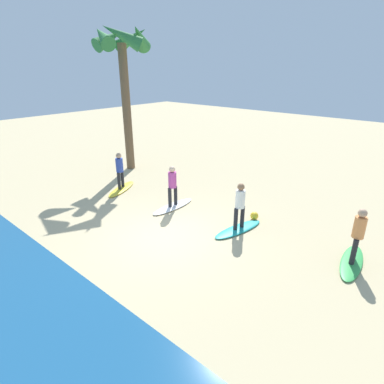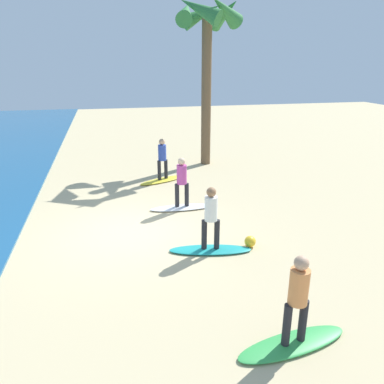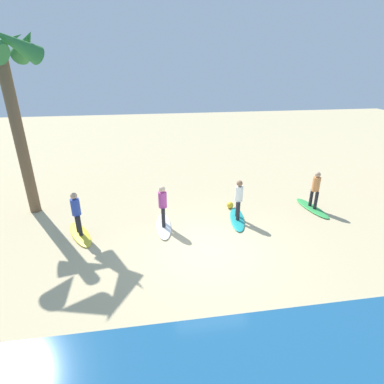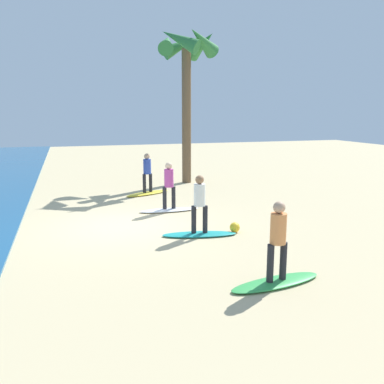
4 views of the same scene
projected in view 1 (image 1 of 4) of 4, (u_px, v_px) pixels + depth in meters
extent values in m
plane|color=#CCB789|center=(165.00, 236.00, 10.48)|extent=(60.00, 60.00, 0.00)
ellipsoid|color=green|center=(352.00, 262.00, 9.03)|extent=(0.86, 2.16, 0.09)
cylinder|color=#232328|center=(354.00, 252.00, 8.74)|extent=(0.14, 0.14, 0.78)
cylinder|color=#232328|center=(355.00, 247.00, 8.99)|extent=(0.14, 0.14, 0.78)
cylinder|color=#E58C4C|center=(359.00, 227.00, 8.60)|extent=(0.32, 0.32, 0.62)
sphere|color=tan|center=(363.00, 213.00, 8.44)|extent=(0.24, 0.24, 0.24)
ellipsoid|color=teal|center=(238.00, 229.00, 10.85)|extent=(0.96, 2.17, 0.09)
cylinder|color=#232328|center=(236.00, 219.00, 10.60)|extent=(0.14, 0.14, 0.78)
cylinder|color=#232328|center=(242.00, 217.00, 10.78)|extent=(0.14, 0.14, 0.78)
cylinder|color=white|center=(240.00, 199.00, 10.43)|extent=(0.32, 0.32, 0.62)
sphere|color=#9E704C|center=(241.00, 187.00, 10.27)|extent=(0.24, 0.24, 0.24)
ellipsoid|color=white|center=(173.00, 206.00, 12.60)|extent=(0.60, 2.11, 0.09)
cylinder|color=#232328|center=(170.00, 198.00, 12.33)|extent=(0.14, 0.14, 0.78)
cylinder|color=#232328|center=(176.00, 195.00, 12.55)|extent=(0.14, 0.14, 0.78)
cylinder|color=#B74293|center=(172.00, 180.00, 12.18)|extent=(0.32, 0.32, 0.62)
sphere|color=beige|center=(172.00, 169.00, 12.01)|extent=(0.24, 0.24, 0.24)
ellipsoid|color=yellow|center=(122.00, 189.00, 14.39)|extent=(1.38, 2.14, 0.09)
cylinder|color=#232328|center=(119.00, 181.00, 14.09)|extent=(0.14, 0.14, 0.78)
cylinder|color=#232328|center=(122.00, 179.00, 14.37)|extent=(0.14, 0.14, 0.78)
cylinder|color=#334CAD|center=(119.00, 165.00, 13.97)|extent=(0.32, 0.32, 0.62)
sphere|color=tan|center=(119.00, 156.00, 13.81)|extent=(0.24, 0.24, 0.24)
cylinder|color=brown|center=(127.00, 110.00, 16.29)|extent=(0.44, 0.44, 6.31)
cone|color=#2D7538|center=(110.00, 38.00, 15.56)|extent=(0.70, 1.93, 1.40)
cone|color=#2D7538|center=(102.00, 36.00, 14.58)|extent=(2.05, 1.26, 1.40)
cone|color=#2D7538|center=(122.00, 35.00, 14.20)|extent=(1.70, 1.97, 1.40)
cone|color=#2D7538|center=(140.00, 37.00, 14.95)|extent=(1.70, 1.97, 1.40)
cone|color=#2D7538|center=(132.00, 38.00, 15.79)|extent=(2.05, 1.26, 1.40)
sphere|color=yellow|center=(254.00, 216.00, 11.58)|extent=(0.30, 0.30, 0.30)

